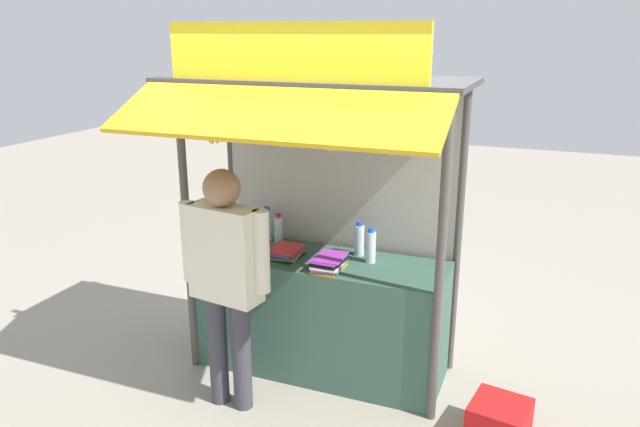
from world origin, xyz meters
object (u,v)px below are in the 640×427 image
water_bottle_far_right (359,239)px  water_bottle_left (371,246)px  banana_bunch_inner_left (396,142)px  magazine_stack_mid_left (285,252)px  magazine_stack_front_left (329,263)px  banana_bunch_rightmost (214,132)px  water_bottle_rear_center (267,224)px  banana_bunch_inner_right (286,136)px  plastic_crate (499,421)px  banana_bunch_leftmost (333,140)px  water_bottle_mid_right (278,229)px  vendor_person (226,269)px

water_bottle_far_right → water_bottle_left: bearing=-41.8°
banana_bunch_inner_left → magazine_stack_mid_left: bearing=158.7°
water_bottle_left → magazine_stack_mid_left: size_ratio=0.91×
magazine_stack_front_left → banana_bunch_rightmost: 1.20m
water_bottle_rear_center → banana_bunch_inner_right: bearing=-53.7°
water_bottle_far_right → plastic_crate: 1.55m
magazine_stack_front_left → magazine_stack_mid_left: bearing=165.0°
banana_bunch_leftmost → banana_bunch_inner_left: 0.40m
water_bottle_left → plastic_crate: 1.43m
water_bottle_mid_right → water_bottle_far_right: size_ratio=0.89×
magazine_stack_front_left → banana_bunch_rightmost: (-0.73, -0.25, 0.92)m
banana_bunch_rightmost → vendor_person: 0.91m
plastic_crate → water_bottle_far_right: bearing=154.6°
water_bottle_far_right → plastic_crate: (1.14, -0.54, -0.91)m
banana_bunch_rightmost → vendor_person: banana_bunch_rightmost is taller
banana_bunch_inner_left → banana_bunch_rightmost: same height
magazine_stack_mid_left → water_bottle_left: bearing=12.0°
water_bottle_mid_right → water_bottle_left: 0.82m
magazine_stack_mid_left → plastic_crate: 1.85m
magazine_stack_front_left → banana_bunch_inner_left: 1.09m
magazine_stack_mid_left → banana_bunch_leftmost: bearing=-34.9°
water_bottle_left → banana_bunch_inner_right: (-0.43, -0.48, 0.85)m
water_bottle_far_right → banana_bunch_leftmost: bearing=-89.4°
water_bottle_left → banana_bunch_rightmost: bearing=-153.3°
water_bottle_far_right → banana_bunch_inner_left: bearing=-55.7°
water_bottle_far_right → plastic_crate: bearing=-25.4°
water_bottle_mid_right → banana_bunch_leftmost: size_ratio=0.82×
banana_bunch_leftmost → plastic_crate: 2.09m
magazine_stack_front_left → plastic_crate: 1.51m
magazine_stack_front_left → water_bottle_mid_right: bearing=146.1°
banana_bunch_rightmost → plastic_crate: 2.64m
water_bottle_left → vendor_person: vendor_person is taller
magazine_stack_front_left → banana_bunch_inner_left: (0.51, -0.25, 0.93)m
vendor_person → plastic_crate: vendor_person is taller
water_bottle_left → magazine_stack_mid_left: bearing=-168.0°
water_bottle_mid_right → water_bottle_far_right: (0.68, -0.04, 0.01)m
water_bottle_far_right → plastic_crate: size_ratio=0.74×
banana_bunch_leftmost → banana_bunch_inner_right: 0.32m
banana_bunch_inner_right → plastic_crate: banana_bunch_inner_right is taller
banana_bunch_inner_right → banana_bunch_inner_left: size_ratio=1.05×
banana_bunch_rightmost → plastic_crate: bearing=1.6°
banana_bunch_leftmost → banana_bunch_inner_left: size_ratio=1.05×
banana_bunch_rightmost → plastic_crate: size_ratio=0.84×
banana_bunch_leftmost → banana_bunch_inner_right: bearing=-179.8°
water_bottle_mid_right → water_bottle_far_right: 0.69m
banana_bunch_rightmost → banana_bunch_inner_right: bearing=-0.1°
banana_bunch_inner_left → banana_bunch_rightmost: 1.24m
magazine_stack_front_left → vendor_person: size_ratio=0.18×
banana_bunch_inner_left → plastic_crate: size_ratio=0.77×
vendor_person → banana_bunch_inner_right: bearing=-134.4°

